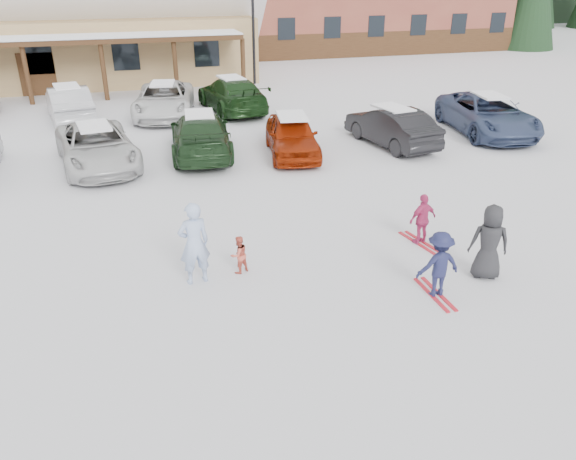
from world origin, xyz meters
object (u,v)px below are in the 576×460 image
object	(u,v)px
lamp_post	(253,22)
parked_car_4	(292,135)
day_lodge	(0,11)
parked_car_6	(487,114)
parked_car_10	(164,100)
toddler_red	(239,255)
parked_car_2	(97,146)
bystander_dark	(489,242)
parked_car_11	(232,95)
adult_skier	(194,243)
parked_car_5	(391,127)
child_magenta	(423,219)
parked_car_3	(201,135)
child_navy	(439,265)
parked_car_9	(69,104)

from	to	relation	value
lamp_post	parked_car_4	distance (m)	14.17
day_lodge	parked_car_6	world-z (taller)	day_lodge
day_lodge	parked_car_10	world-z (taller)	day_lodge
lamp_post	toddler_red	distance (m)	22.68
parked_car_2	parked_car_10	world-z (taller)	parked_car_10
bystander_dark	parked_car_11	size ratio (longest dim) A/B	0.31
adult_skier	parked_car_5	size ratio (longest dim) A/B	0.42
parked_car_4	parked_car_6	distance (m)	8.53
adult_skier	parked_car_10	world-z (taller)	adult_skier
child_magenta	parked_car_6	bearing A→B (deg)	-142.51
parked_car_5	parked_car_11	bearing A→B (deg)	-66.36
parked_car_10	day_lodge	bearing A→B (deg)	134.53
lamp_post	parked_car_2	bearing A→B (deg)	-123.16
parked_car_3	parked_car_5	distance (m)	7.21
child_navy	parked_car_6	bearing A→B (deg)	-128.12
lamp_post	parked_car_4	xyz separation A→B (m)	(-1.86, -13.78, -2.72)
parked_car_3	parked_car_5	size ratio (longest dim) A/B	1.17
parked_car_10	parked_car_11	distance (m)	3.16
lamp_post	parked_car_6	world-z (taller)	lamp_post
lamp_post	parked_car_6	xyz separation A→B (m)	(6.65, -13.22, -2.66)
lamp_post	parked_car_11	distance (m)	7.46
bystander_dark	parked_car_6	bearing A→B (deg)	-99.27
bystander_dark	parked_car_5	xyz separation A→B (m)	(2.46, 9.83, -0.12)
bystander_dark	parked_car_4	size ratio (longest dim) A/B	0.40
adult_skier	parked_car_6	xyz separation A→B (m)	(13.14, 8.73, -0.15)
parked_car_5	lamp_post	bearing A→B (deg)	-90.79
parked_car_10	parked_car_11	size ratio (longest dim) A/B	1.00
toddler_red	parked_car_2	distance (m)	9.17
child_navy	parked_car_11	xyz separation A→B (m)	(-0.85, 17.44, 0.06)
day_lodge	parked_car_2	bearing A→B (deg)	-74.26
child_magenta	parked_car_11	xyz separation A→B (m)	(-1.74, 15.17, 0.14)
parked_car_5	parked_car_6	distance (m)	4.54
lamp_post	parked_car_5	xyz separation A→B (m)	(2.13, -13.69, -2.71)
toddler_red	parked_car_4	xyz separation A→B (m)	(3.64, 8.02, 0.28)
parked_car_4	parked_car_10	distance (m)	8.20
parked_car_4	parked_car_6	size ratio (longest dim) A/B	0.75
child_magenta	parked_car_5	size ratio (longest dim) A/B	0.30
child_magenta	parked_car_4	xyz separation A→B (m)	(-0.99, 7.85, 0.07)
parked_car_2	child_navy	bearing A→B (deg)	-65.97
parked_car_9	parked_car_4	bearing A→B (deg)	127.40
parked_car_10	child_navy	bearing A→B (deg)	-67.04
lamp_post	parked_car_11	size ratio (longest dim) A/B	1.12
parked_car_2	lamp_post	bearing A→B (deg)	48.30
lamp_post	child_navy	bearing A→B (deg)	-94.21
parked_car_9	lamp_post	bearing A→B (deg)	-156.91
parked_car_10	parked_car_9	bearing A→B (deg)	-173.81
child_navy	parked_car_2	distance (m)	12.73
child_magenta	parked_car_9	world-z (taller)	parked_car_9
parked_car_2	toddler_red	bearing A→B (deg)	-78.70
lamp_post	parked_car_9	bearing A→B (deg)	-147.38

